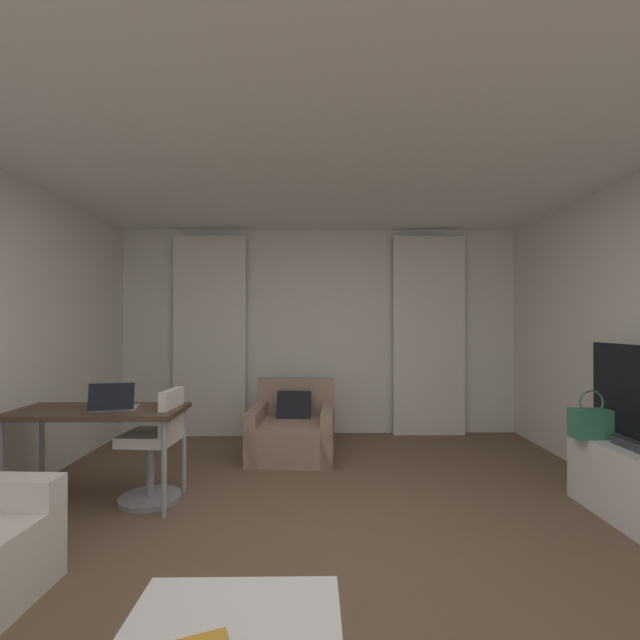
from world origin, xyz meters
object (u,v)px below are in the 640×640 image
armchair (293,431)px  handbag_primary (591,422)px  desk (99,418)px  laptop (114,404)px  desk_chair (155,451)px

armchair → handbag_primary: handbag_primary is taller
desk → laptop: (0.14, -0.06, 0.11)m
armchair → laptop: 1.90m
desk → laptop: size_ratio=3.53×
armchair → desk: 1.93m
desk → desk_chair: desk_chair is taller
handbag_primary → laptop: bearing=179.4°
armchair → handbag_primary: size_ratio=2.49×
laptop → handbag_primary: 3.67m
armchair → desk_chair: (-1.03, -1.16, 0.13)m
desk_chair → laptop: laptop is taller
laptop → handbag_primary: (3.67, -0.04, -0.14)m
desk_chair → laptop: (-0.28, -0.11, 0.39)m
armchair → laptop: laptop is taller
desk → desk_chair: (0.42, 0.05, -0.28)m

